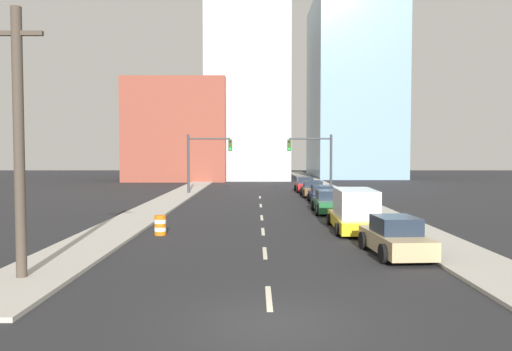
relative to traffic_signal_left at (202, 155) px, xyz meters
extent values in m
plane|color=#262628|center=(5.55, -36.13, -3.72)|extent=(200.00, 200.00, 0.00)
cube|color=#ADA89E|center=(-1.89, 8.68, -3.65)|extent=(2.80, 89.63, 0.13)
cube|color=#ADA89E|center=(13.00, 8.68, -3.65)|extent=(2.80, 89.63, 0.13)
cube|color=beige|center=(5.55, -34.13, -3.71)|extent=(0.16, 2.40, 0.01)
cube|color=beige|center=(5.55, -28.00, -3.71)|extent=(0.16, 2.40, 0.01)
cube|color=beige|center=(5.55, -22.63, -3.71)|extent=(0.16, 2.40, 0.01)
cube|color=beige|center=(5.55, -17.27, -3.71)|extent=(0.16, 2.40, 0.01)
cube|color=beige|center=(5.55, -10.33, -3.71)|extent=(0.16, 2.40, 0.01)
cube|color=beige|center=(5.55, -3.35, -3.71)|extent=(0.16, 2.40, 0.01)
cube|color=brown|center=(-5.89, 26.33, 3.35)|extent=(14.00, 16.00, 14.13)
cube|color=#A8A8AD|center=(4.02, 30.33, 8.87)|extent=(12.00, 20.00, 25.17)
cube|color=#7A9EB7|center=(20.98, 34.33, 10.65)|extent=(13.00, 20.00, 28.73)
cylinder|color=#38383D|center=(-1.27, 0.00, -0.86)|extent=(0.24, 0.24, 5.71)
cylinder|color=#38383D|center=(0.73, 0.00, 1.59)|extent=(4.01, 0.16, 0.16)
cube|color=#194C1E|center=(2.74, 0.00, 0.96)|extent=(0.34, 0.32, 1.10)
cylinder|color=#4C0C0C|center=(2.74, -0.17, 1.30)|extent=(0.22, 0.04, 0.22)
cylinder|color=#593F0C|center=(2.74, -0.17, 0.96)|extent=(0.22, 0.04, 0.22)
cylinder|color=#26E53F|center=(2.74, -0.17, 0.62)|extent=(0.22, 0.04, 0.22)
cylinder|color=#38383D|center=(12.37, 0.00, -0.86)|extent=(0.24, 0.24, 5.71)
cylinder|color=#38383D|center=(10.37, 0.00, 1.59)|extent=(4.01, 0.16, 0.16)
cube|color=#194C1E|center=(8.36, 0.00, 0.96)|extent=(0.34, 0.32, 1.10)
cylinder|color=#4C0C0C|center=(8.36, -0.17, 1.30)|extent=(0.22, 0.04, 0.22)
cylinder|color=#593F0C|center=(8.36, -0.17, 0.96)|extent=(0.22, 0.04, 0.22)
cylinder|color=#26E53F|center=(8.36, -0.17, 0.62)|extent=(0.22, 0.04, 0.22)
cylinder|color=#473D33|center=(-2.06, -32.34, 0.48)|extent=(0.32, 0.32, 8.40)
cube|color=#473D33|center=(-2.06, -32.34, 3.88)|extent=(1.60, 0.14, 0.14)
cylinder|color=orange|center=(0.57, -23.68, -3.62)|extent=(0.56, 0.56, 0.19)
cylinder|color=white|center=(0.57, -23.68, -3.43)|extent=(0.56, 0.56, 0.19)
cylinder|color=orange|center=(0.57, -23.68, -3.24)|extent=(0.56, 0.56, 0.19)
cylinder|color=white|center=(0.57, -23.68, -3.05)|extent=(0.56, 0.56, 0.19)
cylinder|color=orange|center=(0.57, -23.68, -2.86)|extent=(0.56, 0.56, 0.19)
cube|color=tan|center=(10.60, -28.50, -3.18)|extent=(1.97, 4.43, 0.69)
cube|color=#1E2838|center=(10.60, -28.50, -2.51)|extent=(1.63, 2.04, 0.64)
cylinder|color=black|center=(9.63, -27.21, -3.36)|extent=(0.26, 0.73, 0.72)
cylinder|color=black|center=(11.41, -27.10, -3.36)|extent=(0.26, 0.73, 0.72)
cylinder|color=black|center=(9.78, -29.89, -3.36)|extent=(0.26, 0.73, 0.72)
cylinder|color=black|center=(11.57, -29.79, -3.36)|extent=(0.26, 0.73, 0.72)
cube|color=gold|center=(10.26, -22.15, -3.26)|extent=(2.32, 6.09, 0.58)
cube|color=silver|center=(10.24, -22.45, -2.28)|extent=(1.98, 3.79, 1.38)
cylinder|color=black|center=(9.24, -20.25, -3.41)|extent=(0.24, 0.62, 0.61)
cylinder|color=black|center=(11.41, -20.33, -3.41)|extent=(0.24, 0.62, 0.61)
cylinder|color=black|center=(9.11, -23.97, -3.41)|extent=(0.24, 0.62, 0.61)
cylinder|color=black|center=(11.27, -24.05, -3.41)|extent=(0.24, 0.62, 0.61)
cube|color=#1E6033|center=(9.99, -14.79, -3.19)|extent=(1.78, 4.66, 0.68)
cube|color=#1E2838|center=(9.99, -14.79, -2.53)|extent=(1.54, 2.11, 0.63)
cylinder|color=black|center=(9.12, -13.34, -3.37)|extent=(0.23, 0.69, 0.68)
cylinder|color=black|center=(10.90, -13.37, -3.37)|extent=(0.23, 0.69, 0.68)
cylinder|color=black|center=(9.08, -16.21, -3.37)|extent=(0.23, 0.69, 0.68)
cylinder|color=black|center=(10.85, -16.24, -3.37)|extent=(0.23, 0.69, 0.68)
cube|color=#141E47|center=(10.40, -8.27, -3.23)|extent=(1.76, 4.67, 0.63)
cube|color=#1E2838|center=(10.40, -8.27, -2.63)|extent=(1.53, 2.11, 0.58)
cylinder|color=black|center=(9.51, -6.81, -3.41)|extent=(0.22, 0.61, 0.60)
cylinder|color=black|center=(11.31, -6.83, -3.41)|extent=(0.22, 0.61, 0.60)
cylinder|color=black|center=(9.49, -9.71, -3.41)|extent=(0.22, 0.61, 0.60)
cylinder|color=black|center=(11.29, -9.72, -3.41)|extent=(0.22, 0.61, 0.60)
cube|color=brown|center=(10.34, -2.54, -3.21)|extent=(1.86, 4.40, 0.65)
cube|color=#1E2838|center=(10.34, -2.54, -2.58)|extent=(1.61, 1.99, 0.60)
cylinder|color=black|center=(9.42, -1.17, -3.39)|extent=(0.23, 0.66, 0.66)
cylinder|color=black|center=(11.30, -1.19, -3.39)|extent=(0.23, 0.66, 0.66)
cylinder|color=black|center=(9.39, -3.88, -3.39)|extent=(0.23, 0.66, 0.66)
cylinder|color=black|center=(11.27, -3.90, -3.39)|extent=(0.23, 0.66, 0.66)
cube|color=red|center=(10.20, 3.10, -3.20)|extent=(1.77, 4.44, 0.69)
cube|color=#1E2838|center=(10.20, 3.10, -2.55)|extent=(1.54, 2.00, 0.62)
cylinder|color=black|center=(9.32, 4.48, -3.41)|extent=(0.23, 0.62, 0.62)
cylinder|color=black|center=(11.12, 4.46, -3.41)|extent=(0.23, 0.62, 0.62)
cylinder|color=black|center=(9.29, 1.74, -3.41)|extent=(0.23, 0.62, 0.62)
cylinder|color=black|center=(11.09, 1.72, -3.41)|extent=(0.23, 0.62, 0.62)
camera|label=1|loc=(5.20, -47.62, 0.27)|focal=35.00mm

